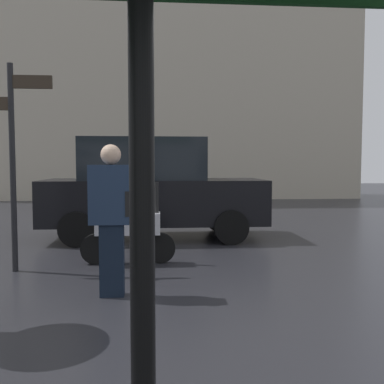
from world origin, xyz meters
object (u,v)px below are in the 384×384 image
at_px(pedestrian_with_bag, 113,211).
at_px(street_signpost, 13,146).
at_px(parked_scooter, 125,227).
at_px(parked_car_left, 152,189).

height_order(pedestrian_with_bag, street_signpost, street_signpost).
distance_m(parked_scooter, street_signpost, 1.95).
relative_size(pedestrian_with_bag, parked_car_left, 0.39).
relative_size(parked_scooter, street_signpost, 0.49).
bearing_deg(pedestrian_with_bag, parked_car_left, 94.40).
height_order(pedestrian_with_bag, parked_car_left, parked_car_left).
bearing_deg(parked_scooter, parked_car_left, 69.65).
bearing_deg(street_signpost, parked_car_left, 53.72).
relative_size(parked_scooter, parked_car_left, 0.33).
xyz_separation_m(pedestrian_with_bag, parked_car_left, (0.39, 3.81, 0.03)).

